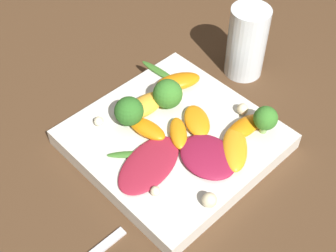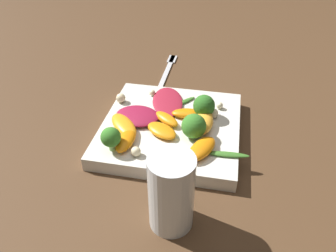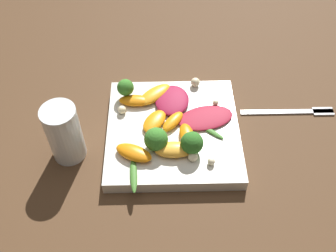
{
  "view_description": "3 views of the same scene",
  "coord_description": "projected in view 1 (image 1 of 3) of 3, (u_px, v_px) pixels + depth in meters",
  "views": [
    {
      "loc": [
        0.3,
        0.3,
        0.51
      ],
      "look_at": [
        0.01,
        -0.0,
        0.04
      ],
      "focal_mm": 50.0,
      "sensor_mm": 36.0,
      "label": 1
    },
    {
      "loc": [
        -0.47,
        -0.09,
        0.39
      ],
      "look_at": [
        -0.02,
        0.0,
        0.03
      ],
      "focal_mm": 35.0,
      "sensor_mm": 36.0,
      "label": 2
    },
    {
      "loc": [
        -0.02,
        -0.47,
        0.6
      ],
      "look_at": [
        -0.01,
        -0.01,
        0.04
      ],
      "focal_mm": 42.0,
      "sensor_mm": 36.0,
      "label": 3
    }
  ],
  "objects": [
    {
      "name": "radicchio_leaf_0",
      "position": [
        210.0,
        156.0,
        0.61
      ],
      "size": [
        0.07,
        0.09,
        0.01
      ],
      "color": "maroon",
      "rests_on": "plate"
    },
    {
      "name": "macadamia_nut_4",
      "position": [
        243.0,
        109.0,
        0.66
      ],
      "size": [
        0.02,
        0.02,
        0.02
      ],
      "color": "beige",
      "rests_on": "plate"
    },
    {
      "name": "orange_segment_6",
      "position": [
        181.0,
        131.0,
        0.63
      ],
      "size": [
        0.05,
        0.06,
        0.01
      ],
      "color": "orange",
      "rests_on": "plate"
    },
    {
      "name": "macadamia_nut_0",
      "position": [
        209.0,
        200.0,
        0.56
      ],
      "size": [
        0.02,
        0.02,
        0.02
      ],
      "color": "beige",
      "rests_on": "plate"
    },
    {
      "name": "macadamia_nut_3",
      "position": [
        99.0,
        121.0,
        0.65
      ],
      "size": [
        0.01,
        0.01,
        0.01
      ],
      "color": "beige",
      "rests_on": "plate"
    },
    {
      "name": "arugula_sprig_0",
      "position": [
        130.0,
        154.0,
        0.61
      ],
      "size": [
        0.05,
        0.05,
        0.0
      ],
      "color": "#3D7528",
      "rests_on": "plate"
    },
    {
      "name": "orange_segment_4",
      "position": [
        244.0,
        127.0,
        0.64
      ],
      "size": [
        0.07,
        0.03,
        0.02
      ],
      "color": "orange",
      "rests_on": "plate"
    },
    {
      "name": "orange_segment_3",
      "position": [
        197.0,
        121.0,
        0.65
      ],
      "size": [
        0.06,
        0.07,
        0.01
      ],
      "color": "orange",
      "rests_on": "plate"
    },
    {
      "name": "radicchio_leaf_1",
      "position": [
        149.0,
        164.0,
        0.6
      ],
      "size": [
        0.12,
        0.08,
        0.01
      ],
      "color": "maroon",
      "rests_on": "plate"
    },
    {
      "name": "broccoli_floret_0",
      "position": [
        129.0,
        111.0,
        0.64
      ],
      "size": [
        0.04,
        0.04,
        0.04
      ],
      "color": "#7A9E51",
      "rests_on": "plate"
    },
    {
      "name": "macadamia_nut_2",
      "position": [
        155.0,
        191.0,
        0.57
      ],
      "size": [
        0.01,
        0.01,
        0.01
      ],
      "color": "beige",
      "rests_on": "plate"
    },
    {
      "name": "broccoli_floret_2",
      "position": [
        168.0,
        94.0,
        0.66
      ],
      "size": [
        0.04,
        0.04,
        0.04
      ],
      "color": "#7A9E51",
      "rests_on": "plate"
    },
    {
      "name": "ground_plane",
      "position": [
        174.0,
        145.0,
        0.66
      ],
      "size": [
        2.4,
        2.4,
        0.0
      ],
      "primitive_type": "plane",
      "color": "#4C331E"
    },
    {
      "name": "orange_segment_2",
      "position": [
        178.0,
        82.0,
        0.7
      ],
      "size": [
        0.08,
        0.06,
        0.02
      ],
      "color": "orange",
      "rests_on": "plate"
    },
    {
      "name": "plate",
      "position": [
        174.0,
        139.0,
        0.65
      ],
      "size": [
        0.25,
        0.25,
        0.03
      ],
      "color": "silver",
      "rests_on": "ground_plane"
    },
    {
      "name": "orange_segment_1",
      "position": [
        235.0,
        148.0,
        0.61
      ],
      "size": [
        0.08,
        0.08,
        0.02
      ],
      "color": "orange",
      "rests_on": "plate"
    },
    {
      "name": "macadamia_nut_1",
      "position": [
        120.0,
        112.0,
        0.65
      ],
      "size": [
        0.02,
        0.02,
        0.02
      ],
      "color": "beige",
      "rests_on": "plate"
    },
    {
      "name": "drinking_glass",
      "position": [
        247.0,
        42.0,
        0.72
      ],
      "size": [
        0.06,
        0.06,
        0.12
      ],
      "color": "white",
      "rests_on": "ground_plane"
    },
    {
      "name": "orange_segment_0",
      "position": [
        143.0,
        107.0,
        0.66
      ],
      "size": [
        0.07,
        0.03,
        0.02
      ],
      "color": "#FCAD33",
      "rests_on": "plate"
    },
    {
      "name": "broccoli_floret_1",
      "position": [
        265.0,
        119.0,
        0.62
      ],
      "size": [
        0.03,
        0.03,
        0.04
      ],
      "color": "#84AD5B",
      "rests_on": "plate"
    },
    {
      "name": "arugula_sprig_1",
      "position": [
        159.0,
        72.0,
        0.72
      ],
      "size": [
        0.02,
        0.07,
        0.01
      ],
      "color": "#3D7528",
      "rests_on": "plate"
    },
    {
      "name": "orange_segment_5",
      "position": [
        147.0,
        129.0,
        0.64
      ],
      "size": [
        0.04,
        0.06,
        0.01
      ],
      "color": "orange",
      "rests_on": "plate"
    }
  ]
}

